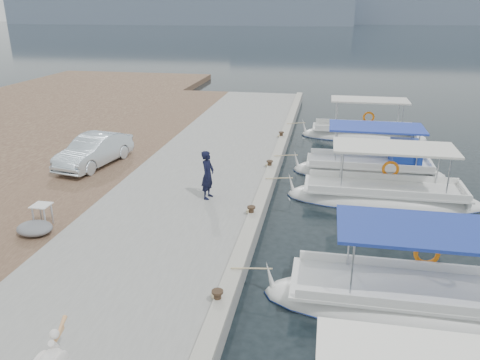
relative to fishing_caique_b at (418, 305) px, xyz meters
name	(u,v)px	position (x,y,z in m)	size (l,w,h in m)	color
ground	(255,251)	(-4.45, 2.16, -0.12)	(400.00, 400.00, 0.00)	black
concrete_quay	(202,181)	(-7.45, 7.16, 0.13)	(6.00, 40.00, 0.50)	gray
quay_curb	(268,178)	(-4.67, 7.16, 0.44)	(0.44, 40.00, 0.12)	#9D9A8B
cobblestone_strip	(90,174)	(-12.45, 7.16, 0.13)	(4.00, 40.00, 0.50)	brown
distant_hills	(401,4)	(25.16, 203.65, 7.49)	(330.00, 60.00, 18.00)	slate
fishing_caique_b	(418,305)	(0.00, 0.00, 0.00)	(7.72, 2.32, 2.83)	silver
fishing_caique_c	(383,199)	(-0.16, 6.90, 0.00)	(7.40, 2.24, 2.83)	silver
fishing_caique_d	(371,171)	(-0.41, 9.97, 0.07)	(6.69, 2.25, 2.83)	silver
fishing_caique_e	(363,136)	(-0.35, 16.32, 0.00)	(7.01, 2.09, 2.83)	silver
mooring_bollards	(251,210)	(-4.80, 3.66, 0.57)	(0.28, 20.28, 0.33)	black
fisherman	(208,175)	(-6.60, 4.90, 1.27)	(0.65, 0.43, 1.79)	black
parked_car	(94,151)	(-12.41, 7.63, 1.05)	(1.42, 4.08, 1.35)	silver
tarp_bundle	(35,228)	(-11.12, 1.09, 0.58)	(1.10, 0.90, 0.40)	slate
folding_table	(42,211)	(-11.20, 1.68, 0.90)	(0.55, 0.55, 0.73)	silver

